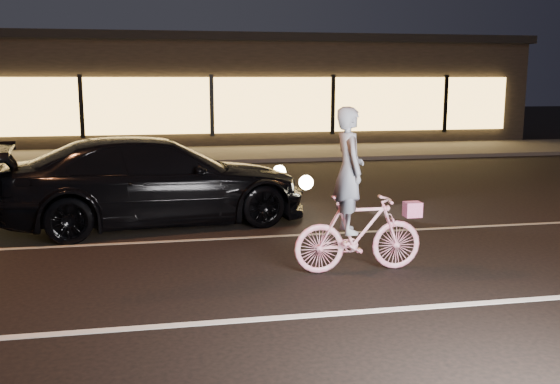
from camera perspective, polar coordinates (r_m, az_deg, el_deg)
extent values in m
plane|color=black|center=(8.40, 2.38, -7.40)|extent=(90.00, 90.00, 0.00)
cube|color=silver|center=(7.03, 5.23, -11.01)|extent=(60.00, 0.12, 0.01)
cube|color=gray|center=(10.28, -0.18, -4.05)|extent=(60.00, 0.10, 0.01)
cube|color=#383533|center=(21.02, -5.77, 3.47)|extent=(30.00, 4.00, 0.12)
cube|color=black|center=(26.86, -7.02, 9.08)|extent=(25.00, 8.00, 4.00)
cube|color=black|center=(26.89, -7.12, 13.45)|extent=(25.40, 8.40, 0.30)
cube|color=#E7AE50|center=(22.78, -6.28, 7.87)|extent=(23.00, 0.15, 2.00)
cube|color=black|center=(22.78, -17.71, 7.45)|extent=(0.15, 0.08, 2.20)
cube|color=black|center=(22.70, -6.26, 7.87)|extent=(0.15, 0.08, 2.20)
cube|color=black|center=(23.50, 4.85, 7.97)|extent=(0.15, 0.08, 2.20)
cube|color=black|center=(25.09, 14.89, 7.82)|extent=(0.15, 0.08, 2.20)
imported|color=#FF3F75|center=(8.39, 7.19, -3.77)|extent=(1.75, 0.50, 1.05)
imported|color=silver|center=(8.18, 6.32, 1.98)|extent=(0.40, 0.60, 1.66)
cube|color=#DB3E78|center=(8.58, 12.02, -1.56)|extent=(0.22, 0.18, 0.20)
imported|color=black|center=(11.24, -11.22, 1.01)|extent=(5.61, 2.98, 1.55)
sphere|color=#FFF2BF|center=(12.55, -0.06, 1.88)|extent=(0.26, 0.26, 0.26)
sphere|color=#FFF2BF|center=(11.25, 2.40, 0.87)|extent=(0.26, 0.26, 0.26)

